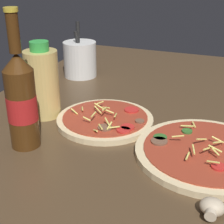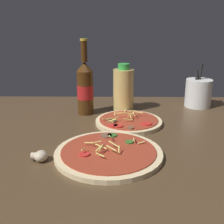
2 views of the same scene
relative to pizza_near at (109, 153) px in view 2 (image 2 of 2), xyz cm
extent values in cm
cube|color=#4C3823|center=(-1.95, 15.97, -2.03)|extent=(160.00, 90.00, 2.50)
cylinder|color=beige|center=(0.01, -0.07, -0.14)|extent=(28.50, 28.50, 1.28)
cylinder|color=#9E3823|center=(0.01, -0.07, 0.65)|extent=(25.08, 25.08, 0.30)
cylinder|color=red|center=(-6.02, -2.86, 1.00)|extent=(2.68, 2.68, 0.40)
cylinder|color=brown|center=(-0.92, 9.42, 1.00)|extent=(3.42, 3.42, 0.40)
cylinder|color=#336628|center=(5.69, 4.97, 1.00)|extent=(2.31, 2.31, 0.40)
cylinder|color=#336628|center=(0.81, 9.65, 1.00)|extent=(2.86, 2.86, 0.40)
cylinder|color=#EADB6B|center=(-2.69, -1.87, 1.98)|extent=(1.39, 1.73, 0.96)
cylinder|color=#EADB6B|center=(8.97, 4.07, 1.25)|extent=(2.11, 1.26, 0.59)
cylinder|color=#EADB6B|center=(0.74, -1.87, 2.26)|extent=(2.74, 1.77, 1.17)
cylinder|color=#EADB6B|center=(-6.33, -1.87, 1.92)|extent=(1.15, 2.38, 0.98)
cylinder|color=#EADB6B|center=(0.14, 5.86, 2.35)|extent=(0.57, 2.48, 0.97)
cylinder|color=#EADB6B|center=(-2.41, -1.69, 2.25)|extent=(1.13, 2.75, 0.87)
cylinder|color=#EADB6B|center=(6.99, 5.22, 1.59)|extent=(0.49, 2.90, 0.82)
cylinder|color=#EADB6B|center=(-2.01, -4.89, 1.88)|extent=(2.32, 1.23, 0.92)
cylinder|color=#EADB6B|center=(-3.42, 2.13, 2.11)|extent=(2.97, 1.19, 0.63)
cylinder|color=#EADB6B|center=(2.72, -1.69, 1.82)|extent=(0.47, 2.54, 1.21)
cylinder|color=#EADB6B|center=(-5.44, 2.84, 1.62)|extent=(2.46, 0.43, 0.42)
cylinder|color=#EADB6B|center=(1.33, 1.33, 1.98)|extent=(2.94, 1.92, 1.38)
cylinder|color=#EADB6B|center=(-1.56, -0.40, 2.05)|extent=(3.17, 1.67, 1.06)
cylinder|color=beige|center=(6.38, 24.53, -0.13)|extent=(23.00, 23.00, 1.30)
cylinder|color=#9E3823|center=(6.38, 24.53, 0.67)|extent=(20.24, 20.24, 0.30)
cylinder|color=red|center=(1.00, 17.90, 1.02)|extent=(3.06, 3.06, 0.40)
cylinder|color=brown|center=(6.58, 15.57, 1.02)|extent=(2.14, 2.14, 0.40)
cylinder|color=red|center=(2.70, 17.56, 1.02)|extent=(3.09, 3.09, 0.40)
cylinder|color=red|center=(11.92, 19.78, 1.02)|extent=(3.54, 3.54, 0.40)
cylinder|color=brown|center=(0.59, 22.15, 1.02)|extent=(3.23, 3.23, 0.40)
cylinder|color=#EADB6B|center=(5.22, 32.06, 1.30)|extent=(1.20, 2.34, 1.10)
cylinder|color=#EADB6B|center=(1.53, 26.97, 1.90)|extent=(0.37, 1.89, 0.93)
cylinder|color=#EADB6B|center=(8.88, 25.35, 1.94)|extent=(1.47, 2.47, 1.00)
cylinder|color=#EADB6B|center=(2.99, 25.94, 2.55)|extent=(2.47, 0.45, 0.45)
cylinder|color=#EADB6B|center=(6.09, 21.72, 1.77)|extent=(3.19, 1.12, 1.03)
cylinder|color=#EADB6B|center=(-1.45, 23.27, 1.29)|extent=(1.50, 1.62, 0.90)
cylinder|color=#EADB6B|center=(0.71, 19.94, 1.46)|extent=(0.89, 2.48, 0.86)
cylinder|color=#EADB6B|center=(8.23, 27.04, 2.42)|extent=(0.90, 2.50, 1.10)
cylinder|color=#EADB6B|center=(10.14, 27.68, 2.30)|extent=(2.97, 1.24, 0.52)
cylinder|color=#EADB6B|center=(7.14, 26.71, 1.90)|extent=(2.31, 2.81, 0.90)
cylinder|color=#EADB6B|center=(5.95, 24.44, 3.01)|extent=(3.06, 0.69, 0.92)
cylinder|color=#EADB6B|center=(7.13, 30.87, 1.54)|extent=(1.99, 1.29, 0.54)
cylinder|color=#EADB6B|center=(0.66, 21.08, 1.63)|extent=(2.63, 0.41, 1.03)
cylinder|color=#EADB6B|center=(1.56, 21.91, 1.99)|extent=(2.51, 2.34, 1.02)
cylinder|color=#EADB6B|center=(-0.28, 22.81, 1.54)|extent=(2.41, 2.00, 0.59)
cylinder|color=#EADB6B|center=(7.02, 23.99, 2.07)|extent=(0.58, 2.91, 1.14)
cylinder|color=#47280F|center=(-9.68, 35.76, 7.43)|extent=(6.04, 6.04, 16.42)
cone|color=#47280F|center=(-9.68, 35.76, 17.32)|extent=(6.04, 6.04, 3.37)
cylinder|color=#47280F|center=(-9.68, 35.76, 22.74)|extent=(2.30, 2.30, 7.48)
cylinder|color=gold|center=(-9.68, 35.76, 26.88)|extent=(2.64, 2.64, 0.80)
cylinder|color=red|center=(-9.68, 35.76, 7.76)|extent=(6.10, 6.10, 5.25)
cylinder|color=#D6B766|center=(4.85, 40.25, 7.37)|extent=(8.10, 8.10, 16.31)
cylinder|color=green|center=(4.85, 40.25, 16.64)|extent=(4.46, 4.46, 2.22)
cylinder|color=beige|center=(-18.65, -3.17, 0.60)|extent=(1.78, 1.78, 1.78)
ellipsoid|color=#C6B293|center=(-17.07, -3.17, 0.60)|extent=(3.36, 3.95, 2.76)
cylinder|color=silver|center=(35.94, 45.87, 4.89)|extent=(10.65, 10.65, 11.35)
cylinder|color=black|center=(34.83, 45.48, 9.06)|extent=(2.16, 3.31, 10.64)
cylinder|color=black|center=(35.80, 46.25, 10.36)|extent=(2.77, 2.00, 13.26)
camera|label=1|loc=(-61.46, -4.44, 35.38)|focal=55.00mm
camera|label=2|loc=(1.79, -67.06, 33.08)|focal=45.00mm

